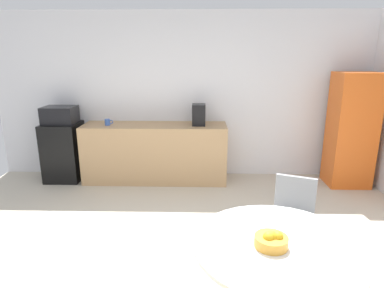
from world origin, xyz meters
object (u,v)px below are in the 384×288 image
object	(u,v)px
fruit_bowl	(271,240)
mug_white	(108,122)
microwave	(60,115)
locker_cabinet	(351,130)
coffee_maker	(199,115)
mini_fridge	(64,152)
chair_gray	(293,210)
round_table	(277,260)

from	to	relation	value
fruit_bowl	mug_white	xyz separation A→B (m)	(-1.87, 2.98, 0.16)
microwave	mug_white	xyz separation A→B (m)	(0.75, -0.05, -0.10)
locker_cabinet	coffee_maker	size ratio (longest dim) A/B	5.32
mini_fridge	locker_cabinet	xyz separation A→B (m)	(4.42, -0.10, 0.39)
mini_fridge	chair_gray	distance (m)	3.69
locker_cabinet	round_table	size ratio (longest dim) A/B	1.51
fruit_bowl	mini_fridge	bearing A→B (deg)	130.86
mini_fridge	fruit_bowl	xyz separation A→B (m)	(2.62, -3.03, 0.33)
mini_fridge	chair_gray	bearing A→B (deg)	-34.34
fruit_bowl	coffee_maker	world-z (taller)	coffee_maker
fruit_bowl	mug_white	size ratio (longest dim) A/B	1.68
mini_fridge	chair_gray	size ratio (longest dim) A/B	1.10
chair_gray	mug_white	distance (m)	3.09
mini_fridge	fruit_bowl	bearing A→B (deg)	-49.14
microwave	coffee_maker	xyz separation A→B (m)	(2.14, 0.00, 0.01)
mini_fridge	microwave	distance (m)	0.59
microwave	fruit_bowl	bearing A→B (deg)	-49.14
locker_cabinet	coffee_maker	bearing A→B (deg)	177.49
mini_fridge	mug_white	world-z (taller)	mug_white
mini_fridge	chair_gray	xyz separation A→B (m)	(3.04, -2.08, 0.06)
mini_fridge	fruit_bowl	distance (m)	4.02
round_table	mug_white	world-z (taller)	mug_white
locker_cabinet	fruit_bowl	size ratio (longest dim) A/B	7.85
locker_cabinet	mug_white	distance (m)	3.67
mini_fridge	microwave	bearing A→B (deg)	0.00
fruit_bowl	round_table	bearing A→B (deg)	35.82
microwave	chair_gray	world-z (taller)	microwave
round_table	mug_white	distance (m)	3.53
fruit_bowl	mug_white	bearing A→B (deg)	122.15
coffee_maker	locker_cabinet	bearing A→B (deg)	-2.51
chair_gray	mini_fridge	bearing A→B (deg)	145.66
microwave	mug_white	distance (m)	0.76
mini_fridge	round_table	bearing A→B (deg)	-48.13
microwave	coffee_maker	distance (m)	2.14
microwave	coffee_maker	bearing A→B (deg)	0.00
locker_cabinet	fruit_bowl	world-z (taller)	locker_cabinet
round_table	coffee_maker	distance (m)	3.07
mini_fridge	mug_white	xyz separation A→B (m)	(0.75, -0.05, 0.49)
mini_fridge	microwave	world-z (taller)	microwave
microwave	round_table	xyz separation A→B (m)	(2.68, -2.99, -0.44)
microwave	round_table	world-z (taller)	microwave
locker_cabinet	chair_gray	world-z (taller)	locker_cabinet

